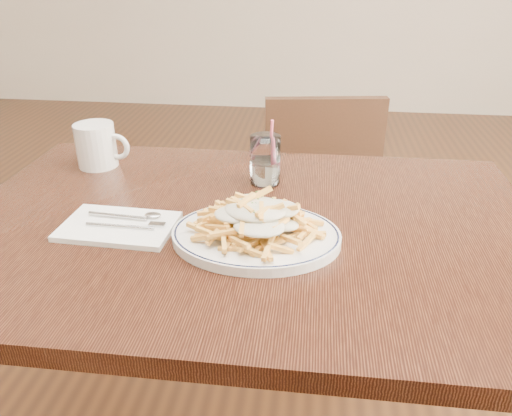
# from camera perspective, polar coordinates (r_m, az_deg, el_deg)

# --- Properties ---
(table) EXTENTS (1.20, 0.80, 0.75)m
(table) POSITION_cam_1_polar(r_m,az_deg,el_deg) (1.06, -1.08, -5.18)
(table) COLOR black
(table) RESTS_ON ground
(chair_far) EXTENTS (0.44, 0.44, 0.84)m
(chair_far) POSITION_cam_1_polar(r_m,az_deg,el_deg) (1.82, 6.95, 2.07)
(chair_far) COLOR black
(chair_far) RESTS_ON ground
(fries_plate) EXTENTS (0.36, 0.32, 0.02)m
(fries_plate) POSITION_cam_1_polar(r_m,az_deg,el_deg) (0.95, 0.00, -3.17)
(fries_plate) COLOR white
(fries_plate) RESTS_ON table
(loaded_fries) EXTENTS (0.26, 0.22, 0.07)m
(loaded_fries) POSITION_cam_1_polar(r_m,az_deg,el_deg) (0.92, 0.00, -0.77)
(loaded_fries) COLOR #EEB049
(loaded_fries) RESTS_ON fries_plate
(napkin) EXTENTS (0.23, 0.15, 0.01)m
(napkin) POSITION_cam_1_polar(r_m,az_deg,el_deg) (1.03, -15.44, -2.03)
(napkin) COLOR white
(napkin) RESTS_ON table
(cutlery) EXTENTS (0.18, 0.06, 0.01)m
(cutlery) POSITION_cam_1_polar(r_m,az_deg,el_deg) (1.03, -15.41, -1.48)
(cutlery) COLOR silver
(cutlery) RESTS_ON napkin
(water_glass) EXTENTS (0.07, 0.07, 0.16)m
(water_glass) POSITION_cam_1_polar(r_m,az_deg,el_deg) (1.17, 1.05, 5.18)
(water_glass) COLOR white
(water_glass) RESTS_ON table
(coffee_mug) EXTENTS (0.14, 0.10, 0.11)m
(coffee_mug) POSITION_cam_1_polar(r_m,az_deg,el_deg) (1.33, -17.70, 6.84)
(coffee_mug) COLOR white
(coffee_mug) RESTS_ON table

